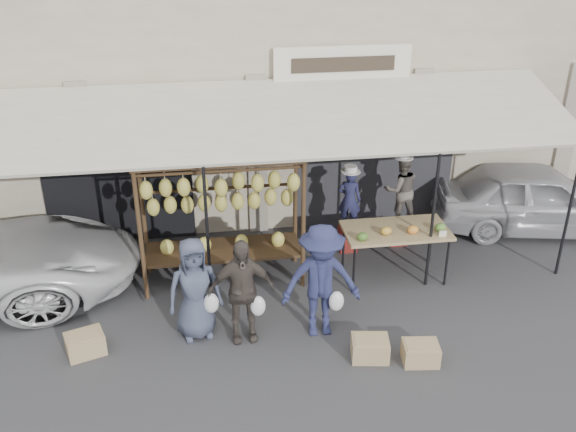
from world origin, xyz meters
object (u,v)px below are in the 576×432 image
object	(u,v)px
crate_near_a	(370,348)
produce_table	(397,232)
sedan	(536,198)
customer_right	(321,281)
crate_near_b	(421,353)
customer_left	(194,289)
vendor_left	(349,199)
banana_rack	(221,195)
crate_far	(85,344)
customer_mid	(241,291)
vendor_right	(401,190)

from	to	relation	value
crate_near_a	produce_table	bearing A→B (deg)	64.68
sedan	produce_table	bearing A→B (deg)	124.18
produce_table	customer_right	world-z (taller)	customer_right
crate_near_b	sedan	xyz separation A→B (m)	(3.42, 3.48, 0.51)
customer_right	sedan	bearing A→B (deg)	30.58
crate_near_b	customer_left	bearing A→B (deg)	160.25
vendor_left	sedan	bearing A→B (deg)	-155.75
sedan	banana_rack	bearing A→B (deg)	110.87
customer_left	crate_far	size ratio (longest dim) A/B	3.07
customer_mid	crate_near_b	bearing A→B (deg)	-23.06
crate_near_a	crate_near_b	xyz separation A→B (m)	(0.66, -0.19, -0.01)
crate_near_a	crate_far	xyz separation A→B (m)	(-3.89, 0.68, 0.00)
crate_near_a	customer_left	bearing A→B (deg)	159.28
vendor_right	vendor_left	bearing A→B (deg)	3.99
customer_mid	vendor_right	bearing A→B (deg)	36.33
vendor_left	banana_rack	bearing A→B (deg)	37.84
vendor_left	sedan	size ratio (longest dim) A/B	0.29
customer_mid	crate_near_a	size ratio (longest dim) A/B	3.15
produce_table	vendor_left	distance (m)	1.19
crate_near_a	sedan	bearing A→B (deg)	38.92
customer_right	customer_left	bearing A→B (deg)	174.18
vendor_right	customer_right	size ratio (longest dim) A/B	0.74
vendor_left	customer_right	world-z (taller)	customer_right
customer_left	crate_near_a	world-z (taller)	customer_left
customer_right	crate_far	bearing A→B (deg)	-179.06
vendor_right	banana_rack	bearing A→B (deg)	12.64
crate_near_a	sedan	size ratio (longest dim) A/B	0.13
produce_table	vendor_left	size ratio (longest dim) A/B	1.53
produce_table	banana_rack	bearing A→B (deg)	173.29
vendor_right	crate_near_a	world-z (taller)	vendor_right
banana_rack	customer_left	bearing A→B (deg)	-108.91
customer_left	customer_mid	xyz separation A→B (m)	(0.65, -0.17, 0.02)
banana_rack	vendor_right	bearing A→B (deg)	14.39
customer_left	customer_right	bearing A→B (deg)	-16.98
crate_near_a	crate_far	distance (m)	3.95
vendor_right	customer_right	world-z (taller)	customer_right
produce_table	vendor_right	bearing A→B (deg)	70.08
vendor_right	crate_far	distance (m)	5.84
vendor_left	crate_near_b	bearing A→B (deg)	114.73
customer_left	sedan	size ratio (longest dim) A/B	0.41
banana_rack	crate_near_a	size ratio (longest dim) A/B	5.16
vendor_left	customer_mid	bearing A→B (deg)	67.81
crate_near_b	vendor_right	bearing A→B (deg)	78.27
vendor_left	sedan	world-z (taller)	vendor_left
crate_near_b	crate_far	size ratio (longest dim) A/B	0.95
customer_left	crate_near_b	world-z (taller)	customer_left
vendor_right	sedan	bearing A→B (deg)	-177.95
vendor_left	crate_near_b	distance (m)	3.33
customer_right	produce_table	bearing A→B (deg)	41.91
vendor_left	sedan	xyz separation A→B (m)	(3.69, 0.28, -0.34)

